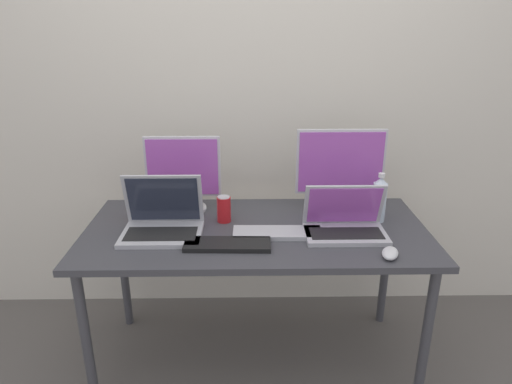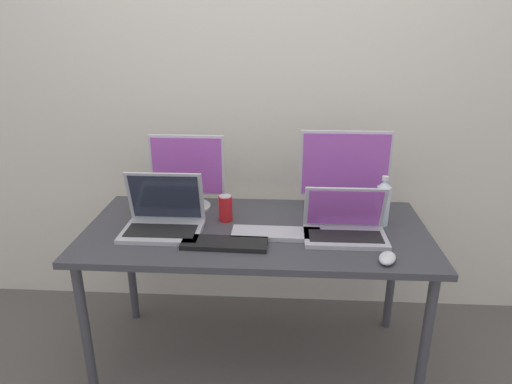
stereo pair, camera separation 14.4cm
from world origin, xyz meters
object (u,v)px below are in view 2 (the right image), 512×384
mouse_by_keyboard (387,258)px  soda_can_by_laptop (225,208)px  monitor_center (345,169)px  monitor_left (188,173)px  soda_can_near_keyboard (145,203)px  keyboard_main (224,243)px  water_bottle (383,203)px  laptop_silver (163,218)px  laptop_secondary (345,225)px  keyboard_aux (276,234)px  work_desk (256,241)px

mouse_by_keyboard → soda_can_by_laptop: size_ratio=0.86×
monitor_center → monitor_left: bearing=-179.7°
monitor_left → soda_can_near_keyboard: bearing=-153.9°
keyboard_main → water_bottle: size_ratio=1.53×
monitor_left → mouse_by_keyboard: size_ratio=3.51×
keyboard_main → mouse_by_keyboard: mouse_by_keyboard is taller
laptop_silver → laptop_secondary: 0.82m
monitor_center → laptop_secondary: 0.34m
laptop_silver → water_bottle: bearing=6.8°
water_bottle → keyboard_main: bearing=-159.9°
monitor_left → laptop_silver: bearing=-103.4°
laptop_silver → laptop_secondary: size_ratio=0.98×
keyboard_main → keyboard_aux: (0.22, 0.11, 0.00)m
laptop_secondary → keyboard_main: (-0.52, -0.12, -0.04)m
work_desk → soda_can_near_keyboard: bearing=166.7°
keyboard_aux → soda_can_by_laptop: size_ratio=3.14×
monitor_center → keyboard_main: bearing=-142.9°
monitor_left → laptop_secondary: (0.75, -0.29, -0.14)m
soda_can_near_keyboard → monitor_left: bearing=26.1°
laptop_silver → keyboard_aux: size_ratio=0.89×
monitor_center → soda_can_by_laptop: monitor_center is taller
water_bottle → monitor_center: bearing=136.8°
monitor_left → keyboard_main: monitor_left is taller
work_desk → mouse_by_keyboard: 0.61m
work_desk → monitor_left: size_ratio=4.15×
mouse_by_keyboard → soda_can_by_laptop: soda_can_by_laptop is taller
keyboard_aux → laptop_silver: bearing=177.5°
keyboard_main → mouse_by_keyboard: (0.66, -0.10, 0.01)m
work_desk → keyboard_aux: (0.09, -0.07, 0.08)m
laptop_secondary → mouse_by_keyboard: bearing=-57.2°
water_bottle → soda_can_near_keyboard: bearing=177.4°
keyboard_aux → soda_can_by_laptop: soda_can_by_laptop is taller
soda_can_by_laptop → mouse_by_keyboard: bearing=-27.9°
keyboard_main → keyboard_aux: bearing=28.0°
mouse_by_keyboard → laptop_secondary: bearing=144.7°
soda_can_by_laptop → keyboard_aux: bearing=-32.4°
work_desk → laptop_secondary: size_ratio=4.39×
monitor_left → soda_can_by_laptop: bearing=-35.3°
monitor_center → soda_can_near_keyboard: monitor_center is taller
monitor_center → soda_can_near_keyboard: bearing=-174.1°
water_bottle → soda_can_near_keyboard: size_ratio=1.90×
laptop_silver → keyboard_aux: laptop_silver is taller
laptop_secondary → keyboard_main: laptop_secondary is taller
keyboard_main → water_bottle: (0.71, 0.26, 0.10)m
keyboard_aux → laptop_secondary: bearing=3.0°
soda_can_near_keyboard → water_bottle: bearing=-2.6°
laptop_silver → keyboard_main: laptop_silver is taller
work_desk → monitor_center: size_ratio=3.61×
water_bottle → soda_can_by_laptop: size_ratio=1.90×
soda_can_near_keyboard → soda_can_by_laptop: 0.41m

